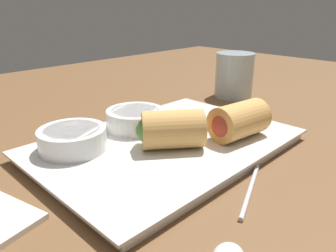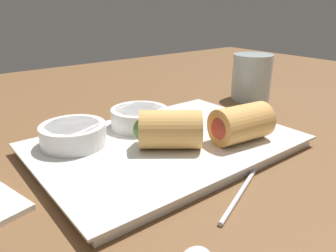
# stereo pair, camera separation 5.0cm
# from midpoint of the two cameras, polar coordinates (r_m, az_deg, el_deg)

# --- Properties ---
(table_surface) EXTENTS (1.80, 1.40, 0.02)m
(table_surface) POSITION_cam_midpoint_polar(r_m,az_deg,el_deg) (0.45, -2.47, -5.86)
(table_surface) COLOR brown
(table_surface) RESTS_ON ground
(serving_plate) EXTENTS (0.34, 0.24, 0.01)m
(serving_plate) POSITION_cam_midpoint_polar(r_m,az_deg,el_deg) (0.45, -3.21, -3.30)
(serving_plate) COLOR silver
(serving_plate) RESTS_ON table_surface
(roll_front_left) EXTENTS (0.09, 0.06, 0.05)m
(roll_front_left) POSITION_cam_midpoint_polar(r_m,az_deg,el_deg) (0.45, 8.82, 0.79)
(roll_front_left) COLOR #DBA356
(roll_front_left) RESTS_ON serving_plate
(roll_front_right) EXTENTS (0.09, 0.09, 0.05)m
(roll_front_right) POSITION_cam_midpoint_polar(r_m,az_deg,el_deg) (0.41, -3.27, -0.69)
(roll_front_right) COLOR #DBA356
(roll_front_right) RESTS_ON serving_plate
(dipping_bowl_near) EXTENTS (0.08, 0.08, 0.03)m
(dipping_bowl_near) POSITION_cam_midpoint_polar(r_m,az_deg,el_deg) (0.49, -8.57, 1.34)
(dipping_bowl_near) COLOR white
(dipping_bowl_near) RESTS_ON serving_plate
(dipping_bowl_far) EXTENTS (0.08, 0.08, 0.03)m
(dipping_bowl_far) POSITION_cam_midpoint_polar(r_m,az_deg,el_deg) (0.43, -19.52, -2.11)
(dipping_bowl_far) COLOR white
(dipping_bowl_far) RESTS_ON serving_plate
(spoon) EXTENTS (0.18, 0.09, 0.01)m
(spoon) POSITION_cam_midpoint_polar(r_m,az_deg,el_deg) (0.29, 6.73, -18.37)
(spoon) COLOR silver
(spoon) RESTS_ON table_surface
(drinking_glass) EXTENTS (0.08, 0.08, 0.09)m
(drinking_glass) POSITION_cam_midpoint_polar(r_m,az_deg,el_deg) (0.70, 9.47, 8.70)
(drinking_glass) COLOR silver
(drinking_glass) RESTS_ON table_surface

